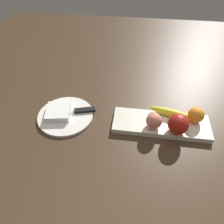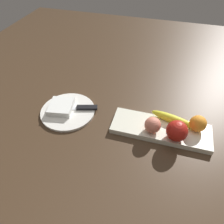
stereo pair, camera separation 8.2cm
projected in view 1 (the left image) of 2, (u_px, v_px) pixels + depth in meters
name	position (u px, v px, depth m)	size (l,w,h in m)	color
ground_plane	(154.00, 127.00, 0.84)	(2.40, 2.40, 0.00)	#422F1E
fruit_tray	(161.00, 124.00, 0.83)	(0.38, 0.13, 0.02)	white
apple	(178.00, 124.00, 0.76)	(0.08, 0.08, 0.08)	#AB1D15
banana	(172.00, 113.00, 0.84)	(0.18, 0.03, 0.03)	yellow
orange_near_apple	(196.00, 115.00, 0.81)	(0.06, 0.06, 0.06)	orange
peach	(154.00, 121.00, 0.79)	(0.06, 0.06, 0.06)	#DD7D66
dinner_plate	(66.00, 116.00, 0.88)	(0.23, 0.23, 0.01)	white
folded_napkin	(58.00, 112.00, 0.87)	(0.10, 0.10, 0.03)	white
knife	(81.00, 111.00, 0.88)	(0.18, 0.07, 0.01)	silver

